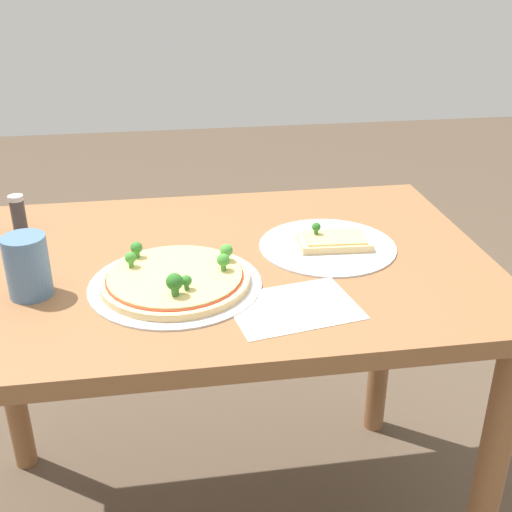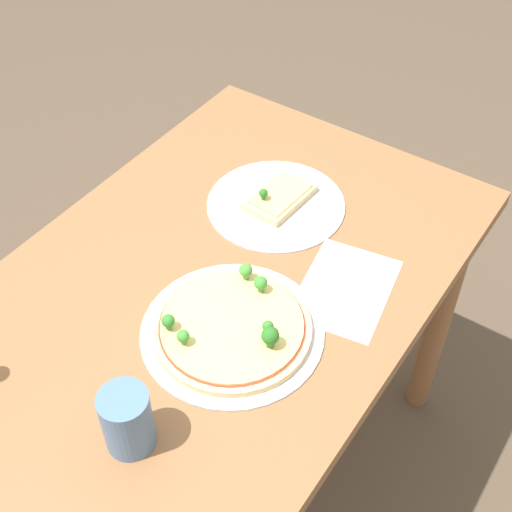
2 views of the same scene
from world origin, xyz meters
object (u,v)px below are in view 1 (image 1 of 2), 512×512
object	(u,v)px
condiment_shaker	(18,215)
drinking_cup	(27,266)
dining_table	(209,308)
pizza_tray_slice	(330,244)
pizza_tray_whole	(176,279)

from	to	relation	value
condiment_shaker	drinking_cup	bearing A→B (deg)	103.02
dining_table	pizza_tray_slice	world-z (taller)	pizza_tray_slice
dining_table	drinking_cup	xyz separation A→B (m)	(0.33, 0.10, 0.17)
drinking_cup	condiment_shaker	xyz separation A→B (m)	(0.07, -0.29, -0.01)
dining_table	pizza_tray_whole	bearing A→B (deg)	56.58
pizza_tray_slice	condiment_shaker	world-z (taller)	condiment_shaker
dining_table	pizza_tray_whole	distance (m)	0.18
pizza_tray_slice	drinking_cup	xyz separation A→B (m)	(0.60, 0.12, 0.05)
pizza_tray_slice	condiment_shaker	size ratio (longest dim) A/B	3.25
dining_table	condiment_shaker	world-z (taller)	condiment_shaker
condiment_shaker	pizza_tray_whole	bearing A→B (deg)	138.16
dining_table	pizza_tray_slice	bearing A→B (deg)	-175.49
dining_table	drinking_cup	size ratio (longest dim) A/B	9.98
dining_table	condiment_shaker	distance (m)	0.47
pizza_tray_whole	drinking_cup	distance (m)	0.27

